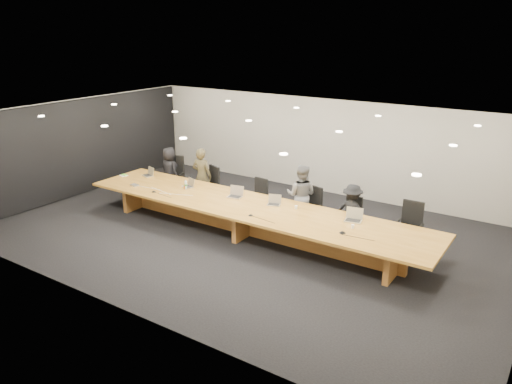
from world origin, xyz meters
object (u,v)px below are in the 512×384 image
laptop_c (235,192)px  chair_mid_right (310,207)px  chair_left (208,185)px  laptop_d (274,200)px  person_c (301,195)px  av_box (134,185)px  person_a (170,171)px  laptop_e (353,215)px  chair_mid_left (256,197)px  person_b (202,176)px  mic_left (154,191)px  laptop_a (147,172)px  paper_cup_far (353,226)px  chair_right (349,217)px  person_d (352,212)px  chair_far_left (173,176)px  conference_table (249,214)px  amber_mug (185,187)px  water_bottle (186,185)px  chair_far_right (409,227)px  mic_center (251,215)px  laptop_b (188,183)px  mic_right (342,232)px  paper_cup_near (296,207)px

laptop_c → chair_mid_right: bearing=20.6°
chair_left → laptop_d: bearing=1.8°
person_c → av_box: person_c is taller
person_a → laptop_e: (6.15, -0.85, 0.19)m
chair_mid_left → person_b: 1.81m
person_b → mic_left: size_ratio=13.42×
chair_left → chair_mid_left: size_ratio=1.09×
laptop_a → paper_cup_far: bearing=14.7°
chair_right → paper_cup_far: chair_right is taller
laptop_e → chair_right: bearing=106.8°
person_d → laptop_e: bearing=116.9°
chair_left → person_d: 4.31m
chair_far_left → chair_mid_right: 4.50m
chair_far_left → chair_mid_left: (2.97, -0.04, -0.09)m
conference_table → chair_mid_right: size_ratio=8.69×
chair_mid_right → amber_mug: 3.28m
laptop_e → water_bottle: size_ratio=1.70×
chair_left → chair_far_right: 5.64m
person_a → mic_left: bearing=135.0°
laptop_d → conference_table: bearing=-162.7°
person_d → laptop_c: size_ratio=3.76×
conference_table → person_a: bearing=161.1°
person_d → laptop_a: person_d is taller
chair_far_right → mic_center: bearing=-151.0°
laptop_b → amber_mug: (0.05, -0.16, -0.08)m
chair_far_left → chair_right: bearing=-14.1°
person_d → person_c: bearing=-0.1°
chair_far_left → laptop_b: size_ratio=3.94×
chair_right → laptop_c: size_ratio=2.87×
chair_mid_right → mic_center: size_ratio=9.37×
chair_mid_right → water_bottle: chair_mid_right is taller
chair_left → laptop_d: chair_left is taller
amber_mug → mic_center: (2.50, -0.65, -0.03)m
conference_table → person_a: (-3.70, 1.27, 0.19)m
chair_left → person_a: bearing=-163.1°
person_b → laptop_d: (2.83, -0.77, 0.07)m
conference_table → laptop_d: size_ratio=29.35×
chair_right → laptop_d: 1.82m
chair_mid_left → laptop_a: (-3.20, -0.75, 0.37)m
conference_table → laptop_d: bearing=36.2°
person_c → mic_left: size_ratio=13.10×
chair_far_right → amber_mug: chair_far_right is taller
person_a → laptop_a: bearing=98.4°
person_b → mic_center: 3.22m
person_c → chair_mid_left: bearing=-11.5°
av_box → mic_right: size_ratio=1.49×
laptop_b → paper_cup_near: bearing=22.3°
person_b → person_a: bearing=-15.0°
conference_table → laptop_d: 0.68m
person_c → laptop_c: person_c is taller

